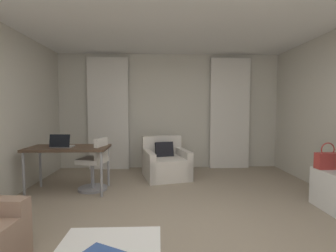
{
  "coord_description": "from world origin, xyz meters",
  "views": [
    {
      "loc": [
        -0.25,
        -2.69,
        1.36
      ],
      "look_at": [
        -0.1,
        1.3,
        1.08
      ],
      "focal_mm": 26.44,
      "sensor_mm": 36.0,
      "label": 1
    }
  ],
  "objects_px": {
    "desk": "(68,151)",
    "handbag_primary": "(327,160)",
    "armchair": "(166,164)",
    "desk_chair": "(94,167)",
    "laptop": "(62,145)"
  },
  "relations": [
    {
      "from": "armchair",
      "to": "handbag_primary",
      "type": "height_order",
      "value": "handbag_primary"
    },
    {
      "from": "armchair",
      "to": "desk",
      "type": "distance_m",
      "value": 1.84
    },
    {
      "from": "desk",
      "to": "laptop",
      "type": "relative_size",
      "value": 3.83
    },
    {
      "from": "desk",
      "to": "laptop",
      "type": "xyz_separation_m",
      "value": [
        -0.08,
        -0.06,
        0.11
      ]
    },
    {
      "from": "desk",
      "to": "handbag_primary",
      "type": "xyz_separation_m",
      "value": [
        3.81,
        -0.76,
        -0.03
      ]
    },
    {
      "from": "laptop",
      "to": "handbag_primary",
      "type": "distance_m",
      "value": 3.96
    },
    {
      "from": "desk_chair",
      "to": "armchair",
      "type": "bearing_deg",
      "value": 31.1
    },
    {
      "from": "armchair",
      "to": "desk_chair",
      "type": "relative_size",
      "value": 1.16
    },
    {
      "from": "desk_chair",
      "to": "handbag_primary",
      "type": "distance_m",
      "value": 3.52
    },
    {
      "from": "desk",
      "to": "handbag_primary",
      "type": "bearing_deg",
      "value": -11.35
    },
    {
      "from": "armchair",
      "to": "desk",
      "type": "relative_size",
      "value": 0.8
    },
    {
      "from": "desk",
      "to": "laptop",
      "type": "height_order",
      "value": "laptop"
    },
    {
      "from": "desk_chair",
      "to": "laptop",
      "type": "height_order",
      "value": "laptop"
    },
    {
      "from": "desk",
      "to": "desk_chair",
      "type": "bearing_deg",
      "value": 8.91
    },
    {
      "from": "handbag_primary",
      "to": "armchair",
      "type": "bearing_deg",
      "value": 144.67
    }
  ]
}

